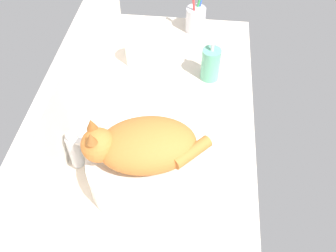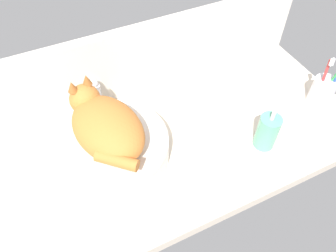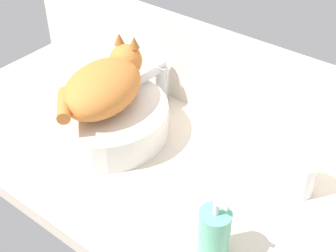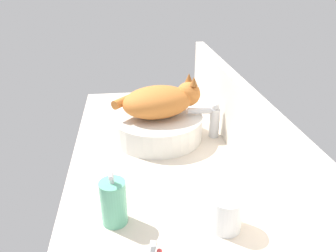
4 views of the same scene
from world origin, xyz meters
The scene contains 8 objects.
ground_plane centered at (0.00, 0.00, -2.00)cm, with size 128.80×57.07×4.00cm, color beige.
backsplash_panel centered at (0.00, 26.73, 12.21)cm, with size 128.80×3.60×24.42cm, color silver.
sink_basin centered at (-15.17, 1.24, 4.23)cm, with size 32.70×32.70×8.45cm, color silver.
cat centered at (-15.54, 2.56, 14.21)cm, with size 21.99×32.12×14.00cm.
faucet centered at (-13.14, 20.80, 7.30)cm, with size 3.93×11.86×13.60cm.
soap_dispenser centered at (28.18, -13.71, 5.91)cm, with size 6.38×6.38×14.93cm.
toothbrush_cup centered at (56.01, -6.94, 5.32)cm, with size 7.61×7.61×18.69cm.
water_glass centered at (33.54, 12.68, 3.91)cm, with size 7.88×7.88×8.79cm.
Camera 1 is at (-72.45, -10.37, 87.15)cm, focal length 40.00 mm.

